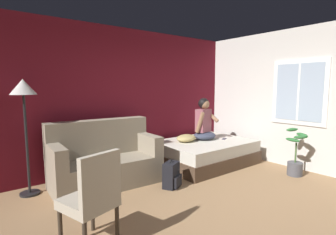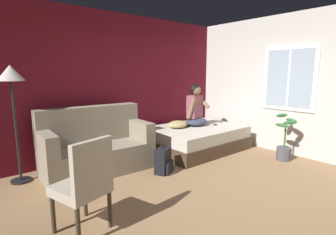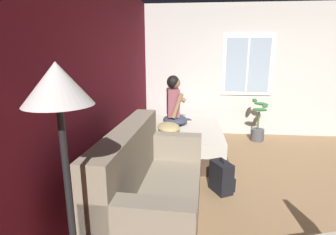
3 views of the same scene
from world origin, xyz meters
The scene contains 12 objects.
ground_plane centered at (0.00, 0.00, 0.00)m, with size 40.00×40.00×0.00m, color #93704C.
wall_back_accent centered at (0.00, 2.61, 1.35)m, with size 10.18×0.16×2.70m, color maroon.
wall_side_with_window centered at (2.67, 0.01, 1.35)m, with size 0.19×6.46×2.70m.
bed centered at (1.41, 1.70, 0.24)m, with size 1.92×1.41×0.48m.
couch centered at (-0.71, 1.92, 0.39)m, with size 1.74×0.91×1.04m.
side_chair centered at (-1.53, 0.38, 0.53)m, with size 0.57×0.57×0.98m.
person_seated centered at (1.51, 1.84, 0.84)m, with size 0.59×0.53×0.88m.
backpack centered at (0.06, 1.12, 0.19)m, with size 0.35×0.33×0.46m.
throw_pillow centered at (1.06, 1.90, 0.55)m, with size 0.48×0.36×0.14m, color tan.
cell_phone centered at (1.87, 1.58, 0.48)m, with size 0.07×0.14×0.01m, color black.
floor_lamp centered at (-1.77, 2.21, 1.43)m, with size 0.36×0.36×1.70m.
potted_plant centered at (2.16, 0.19, 0.30)m, with size 0.39×0.37×0.85m.
Camera 1 is at (-2.45, -2.00, 1.60)m, focal length 28.00 mm.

